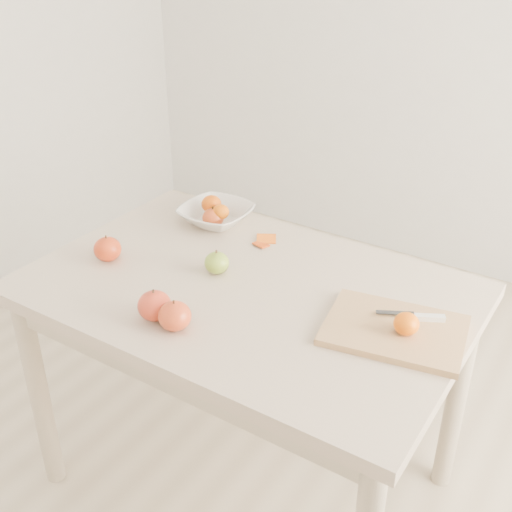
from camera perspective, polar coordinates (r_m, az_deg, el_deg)
The scene contains 15 objects.
ground at distance 2.25m, azimuth -0.73°, elevation -19.09°, with size 3.50×3.50×0.00m, color #C6B293.
table at distance 1.82m, azimuth -0.86°, elevation -5.29°, with size 1.20×0.80×0.75m.
cutting_board at distance 1.61m, azimuth 12.21°, elevation -6.46°, with size 0.33×0.25×0.02m, color #AC8056.
board_tangerine at distance 1.58m, azimuth 13.22°, elevation -5.89°, with size 0.06×0.06×0.05m, color #E75808.
fruit_bowl at distance 2.10m, azimuth -3.58°, elevation 3.67°, with size 0.23×0.23×0.06m, color silver.
bowl_tangerine_near at distance 2.11m, azimuth -3.99°, elevation 4.64°, with size 0.07×0.07×0.06m, color #CD5E07.
bowl_tangerine_far at distance 2.07m, azimuth -3.17°, elevation 3.94°, with size 0.06×0.06×0.05m, color #CF5A07.
orange_peel_a at distance 2.00m, azimuth 0.92°, elevation 1.43°, with size 0.06×0.04×0.00m, color orange.
orange_peel_b at distance 1.97m, azimuth 0.45°, elevation 0.98°, with size 0.04×0.04×0.00m, color #CD440E.
paring_knife at distance 1.65m, azimuth 14.69°, elevation -5.25°, with size 0.16×0.08×0.01m.
apple_green at distance 1.81m, azimuth -3.51°, elevation -0.60°, with size 0.07×0.07×0.06m, color #609023.
apple_red_a at distance 2.08m, azimuth -3.84°, elevation 3.40°, with size 0.07×0.07×0.06m, color maroon.
apple_red_b at distance 1.92m, azimuth -13.07°, elevation 0.60°, with size 0.08×0.08×0.07m, color maroon.
apple_red_c at distance 1.63m, azimuth -9.01°, elevation -4.38°, with size 0.09×0.09×0.08m, color #9C0A10.
apple_red_e at distance 1.59m, azimuth -7.24°, elevation -5.31°, with size 0.08×0.08×0.07m, color #A70306.
Camera 1 is at (0.84, -1.25, 1.68)m, focal length 45.00 mm.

